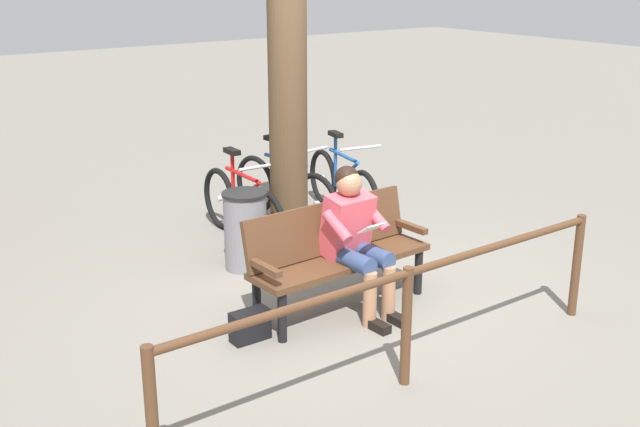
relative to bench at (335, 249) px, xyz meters
name	(u,v)px	position (x,y,z in m)	size (l,w,h in m)	color
ground_plane	(356,296)	(-0.26, -0.05, -0.51)	(40.00, 40.00, 0.00)	slate
bench	(335,249)	(0.00, 0.00, 0.00)	(1.62, 0.55, 0.87)	#51331E
person_reading	(355,234)	(-0.08, 0.16, 0.16)	(0.50, 0.78, 1.20)	#D84C59
handbag	(250,326)	(0.89, 0.12, -0.39)	(0.30, 0.14, 0.24)	black
tree_trunk	(287,66)	(-0.43, -1.33, 1.30)	(0.37, 0.37, 3.62)	#4C3823
litter_bin	(245,230)	(0.16, -1.17, -0.14)	(0.42, 0.42, 0.73)	slate
bicycle_blue	(342,186)	(-1.48, -1.85, -0.15)	(0.51, 1.66, 0.94)	black
bicycle_green	(285,191)	(-0.85, -2.06, -0.15)	(0.48, 1.67, 0.94)	black
bicycle_silver	(242,208)	(-0.17, -1.80, -0.15)	(0.48, 1.68, 0.94)	black
railing_fence	(407,301)	(0.37, 1.29, 0.10)	(3.74, 0.12, 0.85)	#51331E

